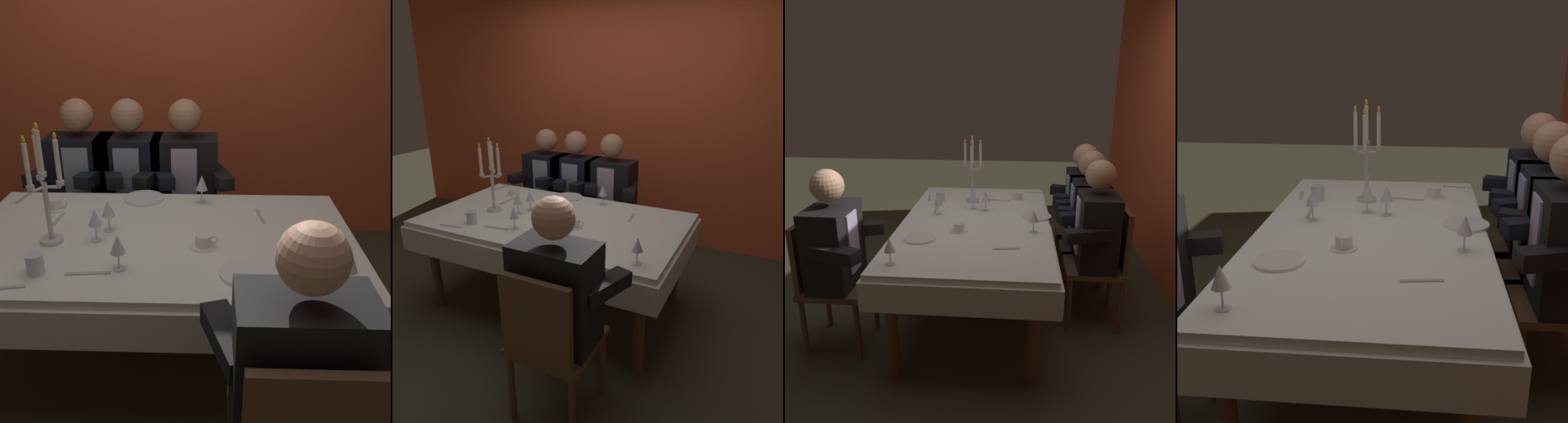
% 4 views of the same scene
% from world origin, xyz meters
% --- Properties ---
extents(ground_plane, '(12.00, 12.00, 0.00)m').
position_xyz_m(ground_plane, '(0.00, 0.00, 0.00)').
color(ground_plane, '#3B3A27').
extents(back_wall, '(6.00, 0.12, 2.70)m').
position_xyz_m(back_wall, '(0.00, 1.66, 1.35)').
color(back_wall, '#DE562F').
rests_on(back_wall, ground_plane).
extents(dining_table, '(1.94, 1.14, 0.74)m').
position_xyz_m(dining_table, '(0.00, 0.00, 0.62)').
color(dining_table, white).
rests_on(dining_table, ground_plane).
extents(candelabra, '(0.15, 0.17, 0.57)m').
position_xyz_m(candelabra, '(-0.50, -0.07, 0.99)').
color(candelabra, silver).
rests_on(candelabra, dining_table).
extents(dinner_plate_0, '(0.23, 0.23, 0.01)m').
position_xyz_m(dinner_plate_0, '(-0.13, 0.46, 0.75)').
color(dinner_plate_0, white).
rests_on(dinner_plate_0, dining_table).
extents(dinner_plate_1, '(0.21, 0.21, 0.01)m').
position_xyz_m(dinner_plate_1, '(0.39, -0.34, 0.75)').
color(dinner_plate_1, white).
rests_on(dinner_plate_1, dining_table).
extents(wine_glass_0, '(0.07, 0.07, 0.16)m').
position_xyz_m(wine_glass_0, '(-0.29, -0.05, 0.85)').
color(wine_glass_0, silver).
rests_on(wine_glass_0, dining_table).
extents(wine_glass_1, '(0.07, 0.07, 0.16)m').
position_xyz_m(wine_glass_1, '(-0.25, 0.06, 0.85)').
color(wine_glass_1, silver).
rests_on(wine_glass_1, dining_table).
extents(wine_glass_2, '(0.07, 0.07, 0.16)m').
position_xyz_m(wine_glass_2, '(0.79, -0.42, 0.86)').
color(wine_glass_2, silver).
rests_on(wine_glass_2, dining_table).
extents(wine_glass_3, '(0.07, 0.07, 0.16)m').
position_xyz_m(wine_glass_3, '(0.20, 0.43, 0.85)').
color(wine_glass_3, silver).
rests_on(wine_glass_3, dining_table).
extents(wine_glass_4, '(0.07, 0.07, 0.16)m').
position_xyz_m(wine_glass_4, '(-0.14, -0.31, 0.85)').
color(wine_glass_4, silver).
rests_on(wine_glass_4, dining_table).
extents(water_tumbler_0, '(0.08, 0.08, 0.09)m').
position_xyz_m(water_tumbler_0, '(-0.48, -0.35, 0.78)').
color(water_tumbler_0, silver).
rests_on(water_tumbler_0, dining_table).
extents(coffee_cup_0, '(0.13, 0.12, 0.06)m').
position_xyz_m(coffee_cup_0, '(0.22, -0.10, 0.77)').
color(coffee_cup_0, white).
rests_on(coffee_cup_0, dining_table).
extents(coffee_cup_1, '(0.13, 0.12, 0.06)m').
position_xyz_m(coffee_cup_1, '(-0.60, 0.31, 0.77)').
color(coffee_cup_1, white).
rests_on(coffee_cup_1, dining_table).
extents(fork_0, '(0.04, 0.17, 0.01)m').
position_xyz_m(fork_0, '(0.51, 0.25, 0.74)').
color(fork_0, '#B7B7BC').
rests_on(fork_0, dining_table).
extents(knife_1, '(0.19, 0.04, 0.01)m').
position_xyz_m(knife_1, '(-0.26, -0.35, 0.74)').
color(knife_1, '#B7B7BC').
rests_on(knife_1, dining_table).
extents(fork_2, '(0.05, 0.17, 0.01)m').
position_xyz_m(fork_2, '(-0.84, 0.46, 0.74)').
color(fork_2, '#B7B7BC').
rests_on(fork_2, dining_table).
extents(knife_3, '(0.03, 0.19, 0.01)m').
position_xyz_m(knife_3, '(-0.55, 0.16, 0.74)').
color(knife_3, '#B7B7BC').
rests_on(knife_3, dining_table).
extents(spoon_4, '(0.17, 0.04, 0.01)m').
position_xyz_m(spoon_4, '(-0.57, -0.47, 0.74)').
color(spoon_4, '#B7B7BC').
rests_on(spoon_4, dining_table).
extents(seated_diner_0, '(0.63, 0.48, 1.24)m').
position_xyz_m(seated_diner_0, '(-0.60, 0.89, 0.74)').
color(seated_diner_0, brown).
rests_on(seated_diner_0, ground_plane).
extents(seated_diner_1, '(0.63, 0.48, 1.24)m').
position_xyz_m(seated_diner_1, '(-0.28, 0.89, 0.74)').
color(seated_diner_1, brown).
rests_on(seated_diner_1, ground_plane).
extents(seated_diner_2, '(0.63, 0.48, 1.24)m').
position_xyz_m(seated_diner_2, '(0.08, 0.89, 0.74)').
color(seated_diner_2, brown).
rests_on(seated_diner_2, ground_plane).
extents(seated_diner_3, '(0.63, 0.48, 1.24)m').
position_xyz_m(seated_diner_3, '(0.53, -0.89, 0.74)').
color(seated_diner_3, brown).
rests_on(seated_diner_3, ground_plane).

